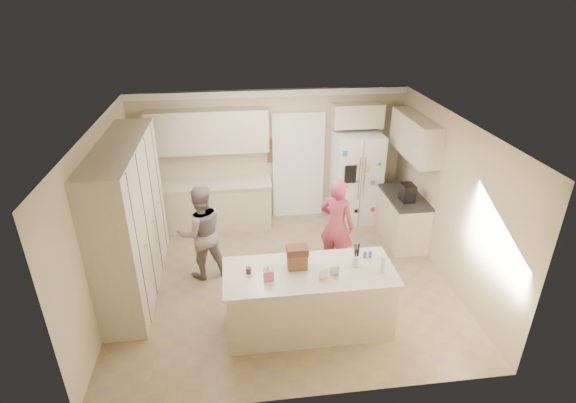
{
  "coord_description": "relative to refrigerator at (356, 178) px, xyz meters",
  "views": [
    {
      "loc": [
        -0.7,
        -5.94,
        4.36
      ],
      "look_at": [
        0.1,
        0.35,
        1.25
      ],
      "focal_mm": 28.0,
      "sensor_mm": 36.0,
      "label": 1
    }
  ],
  "objects": [
    {
      "name": "right_upper_cab",
      "position": [
        0.78,
        -0.71,
        1.05
      ],
      "size": [
        0.35,
        1.5,
        0.7
      ],
      "primitive_type": "cube",
      "color": "#C1B299",
      "rests_on": "wall_right"
    },
    {
      "name": "fridge_handle_l",
      "position": [
        -0.05,
        -0.37,
        0.15
      ],
      "size": [
        0.02,
        0.02,
        0.85
      ],
      "primitive_type": "cylinder",
      "color": "silver",
      "rests_on": "refrigerator"
    },
    {
      "name": "teen_girl",
      "position": [
        -0.75,
        -1.64,
        -0.09
      ],
      "size": [
        0.7,
        0.66,
        1.62
      ],
      "primitive_type": "imported",
      "rotation": [
        0.0,
        0.0,
        2.49
      ],
      "color": "#C43C56",
      "rests_on": "floor"
    },
    {
      "name": "crown_back",
      "position": [
        -1.64,
        0.35,
        1.63
      ],
      "size": [
        5.2,
        0.08,
        0.12
      ],
      "primitive_type": "cube",
      "color": "white",
      "rests_on": "wall_back"
    },
    {
      "name": "tissue_plume",
      "position": [
        -1.99,
        -3.11,
        0.2
      ],
      "size": [
        0.08,
        0.08,
        0.08
      ],
      "primitive_type": "cone",
      "color": "white",
      "rests_on": "tissue_box"
    },
    {
      "name": "pantry_bank",
      "position": [
        -3.94,
        -1.71,
        0.28
      ],
      "size": [
        0.6,
        2.6,
        2.35
      ],
      "primitive_type": "cube",
      "color": "#C1B299",
      "rests_on": "floor"
    },
    {
      "name": "dollhouse_roof",
      "position": [
        -1.59,
        -2.91,
        0.3
      ],
      "size": [
        0.28,
        0.2,
        0.1
      ],
      "primitive_type": "cube",
      "color": "#592D1E",
      "rests_on": "dollhouse_body"
    },
    {
      "name": "right_base_cab",
      "position": [
        0.66,
        -0.91,
        -0.46
      ],
      "size": [
        0.6,
        1.2,
        0.88
      ],
      "primitive_type": "cube",
      "color": "#C1B299",
      "rests_on": "floor"
    },
    {
      "name": "greeting_card_b",
      "position": [
        -1.14,
        -3.16,
        0.11
      ],
      "size": [
        0.12,
        0.05,
        0.16
      ],
      "primitive_type": "cube",
      "rotation": [
        0.15,
        0.0,
        -0.1
      ],
      "color": "silver",
      "rests_on": "island_top"
    },
    {
      "name": "teen_boy",
      "position": [
        -2.93,
        -1.57,
        -0.11
      ],
      "size": [
        0.9,
        0.79,
        1.58
      ],
      "primitive_type": "imported",
      "rotation": [
        0.0,
        0.0,
        3.42
      ],
      "color": "gray",
      "rests_on": "floor"
    },
    {
      "name": "coffee_maker",
      "position": [
        0.61,
        -1.11,
        0.17
      ],
      "size": [
        0.22,
        0.28,
        0.3
      ],
      "primitive_type": "cube",
      "color": "black",
      "rests_on": "right_countertop"
    },
    {
      "name": "over_fridge_cab",
      "position": [
        0.01,
        0.21,
        1.2
      ],
      "size": [
        0.95,
        0.35,
        0.45
      ],
      "primitive_type": "cube",
      "color": "#C1B299",
      "rests_on": "wall_back"
    },
    {
      "name": "wall_left",
      "position": [
        -4.25,
        -1.91,
        0.4
      ],
      "size": [
        0.02,
        4.6,
        2.6
      ],
      "primitive_type": "cube",
      "color": "beige",
      "rests_on": "ground"
    },
    {
      "name": "water_bottle",
      "position": [
        -0.49,
        -3.16,
        0.14
      ],
      "size": [
        0.07,
        0.07,
        0.24
      ],
      "primitive_type": "cylinder",
      "color": "silver",
      "rests_on": "island_top"
    },
    {
      "name": "shaker_salt",
      "position": [
        -0.62,
        -2.79,
        0.07
      ],
      "size": [
        0.05,
        0.05,
        0.09
      ],
      "primitive_type": "cylinder",
      "color": "#3D529E",
      "rests_on": "island_top"
    },
    {
      "name": "doorway_casing",
      "position": [
        -1.09,
        0.33,
        0.15
      ],
      "size": [
        1.02,
        0.03,
        2.22
      ],
      "primitive_type": "cube",
      "color": "white",
      "rests_on": "floor"
    },
    {
      "name": "wall_front",
      "position": [
        -1.64,
        -4.22,
        0.4
      ],
      "size": [
        5.2,
        0.02,
        2.6
      ],
      "primitive_type": "cube",
      "color": "beige",
      "rests_on": "ground"
    },
    {
      "name": "right_countertop",
      "position": [
        0.65,
        -0.91,
        0.0
      ],
      "size": [
        0.63,
        1.24,
        0.04
      ],
      "primitive_type": "cube",
      "color": "#2D2B28",
      "rests_on": "right_base_cab"
    },
    {
      "name": "wall_back",
      "position": [
        -1.64,
        0.4,
        0.4
      ],
      "size": [
        5.2,
        0.02,
        2.6
      ],
      "primitive_type": "cube",
      "color": "beige",
      "rests_on": "ground"
    },
    {
      "name": "island_base",
      "position": [
        -1.44,
        -3.01,
        -0.46
      ],
      "size": [
        2.2,
        0.9,
        0.88
      ],
      "primitive_type": "cube",
      "color": "#C1B299",
      "rests_on": "floor"
    },
    {
      "name": "jam_jar",
      "position": [
        -2.24,
        -2.96,
        0.07
      ],
      "size": [
        0.07,
        0.07,
        0.09
      ],
      "primitive_type": "cylinder",
      "color": "#59263F",
      "rests_on": "island_top"
    },
    {
      "name": "back_base_cab",
      "position": [
        -2.79,
        0.09,
        -0.46
      ],
      "size": [
        2.2,
        0.6,
        0.88
      ],
      "primitive_type": "cube",
      "color": "#C1B299",
      "rests_on": "floor"
    },
    {
      "name": "doorway_opening",
      "position": [
        -1.09,
        0.37,
        0.15
      ],
      "size": [
        0.9,
        0.06,
        2.1
      ],
      "primitive_type": "cube",
      "color": "black",
      "rests_on": "floor"
    },
    {
      "name": "wall_right",
      "position": [
        0.97,
        -1.91,
        0.4
      ],
      "size": [
        0.02,
        4.6,
        2.6
      ],
      "primitive_type": "cube",
      "color": "beige",
      "rests_on": "ground"
    },
    {
      "name": "back_countertop",
      "position": [
        -2.79,
        0.08,
        0.0
      ],
      "size": [
        2.24,
        0.63,
        0.04
      ],
      "primitive_type": "cube",
      "color": "beige",
      "rests_on": "back_base_cab"
    },
    {
      "name": "greeting_card_a",
      "position": [
        -1.29,
        -3.21,
        0.11
      ],
      "size": [
        0.12,
        0.06,
        0.16
      ],
      "primitive_type": "cube",
      "rotation": [
        0.15,
        0.0,
        0.2
      ],
      "color": "white",
      "rests_on": "island_top"
    },
    {
      "name": "tissue_box",
      "position": [
        -1.99,
        -3.11,
        0.1
      ],
      "size": [
        0.13,
        0.13,
        0.14
      ],
      "primitive_type": "cube",
      "color": "pink",
      "rests_on": "island_top"
    },
    {
      "name": "utensil_crock",
      "position": [
        -0.79,
        -2.96,
        0.1
      ],
      "size": [
        0.13,
        0.13,
        0.15
      ],
      "primitive_type": "cylinder",
      "color": "white",
      "rests_on": "island_top"
    },
    {
      "name": "back_upper_cab",
      "position": [
        -2.79,
        0.21,
        1.0
      ],
      "size": [
        2.2,
        0.35,
        0.8
      ],
      "primitive_type": "cube",
      "color": "#C1B299",
      "rests_on": "wall_back"
    },
    {
      "name": "fridge_magnets",
      "position": [
        0.0,
        -0.36,
        0.0
      ],
      "size": [
        0.76,
        0.02,
        1.44
      ],
      "primitive_type": null,
      "color": "tan",
      "rests_on": "refrigerator"
    },
    {
      "name": "wall_frame_upper",
      "position": [
        -1.62,
        0.36,
        0.65
      ],
      "size": [
        0.15,
        0.02,
        0.2
      ],
      "primitive_type": "cube",
      "color": "brown",
      "rests_on": "wall_back"
    },
    {
      "name": "refrigerator",
      "position": [
        0.0,
        0.0,
        0.0
      ],
      "size": [
        0.91,
        0.71,
        1.8
      ],
      "primitive_type": "cube",
      "rotation": [
        0.0,
        0.0,
        0.01
      ],
      "color": "white",
      "rests_on": "floor"
    },
    {
      "name": "dollhouse_body",
      "position": [
        -1.59,
        -2.91,
        0.14
      ],
      "size": [
        0.26,
        0.18,
        0.22
      ],
      "primitive_type": "cube",
      "color": "brown",
      "rests_on": "island_top"
    },
    {
      "name": "shaker_pepper",
      "position": [
        -0.55,
        -2.79,
        0.07
      ],
      "size": [
        0.05,
        0.05,
        0.09
      ],
      "primitive_type": "cylinder",
      "color": "#3D529E",
      "rests_on": "island_top"
    },
    {
      "name": "floor",
      "position": [
        -1.64,
        -1.91,
        -0.91
      ],
      "size": [
        5.2,
        4.6,
        0.02
      ],
      "primitive_type": "cube",
      "color": "#8B7158",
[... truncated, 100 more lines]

